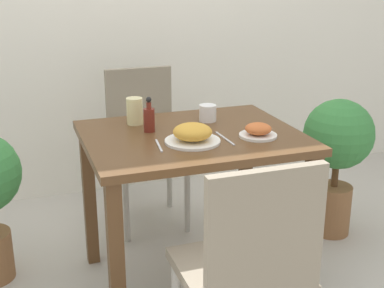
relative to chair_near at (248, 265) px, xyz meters
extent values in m
plane|color=#B7B2A8|center=(0.06, 0.75, -0.53)|extent=(16.00, 16.00, 0.00)
cube|color=brown|center=(0.06, 0.75, 0.22)|extent=(0.97, 0.79, 0.04)
cube|color=brown|center=(-0.38, 0.41, -0.16)|extent=(0.06, 0.06, 0.73)
cube|color=brown|center=(0.49, 0.41, -0.16)|extent=(0.06, 0.06, 0.73)
cube|color=brown|center=(-0.38, 1.09, -0.16)|extent=(0.06, 0.06, 0.73)
cube|color=brown|center=(0.49, 1.09, -0.16)|extent=(0.06, 0.06, 0.73)
cube|color=gray|center=(0.00, 0.08, -0.07)|extent=(0.42, 0.42, 0.04)
cube|color=gray|center=(0.00, -0.11, 0.17)|extent=(0.40, 0.04, 0.44)
cube|color=gray|center=(0.02, 1.42, -0.07)|extent=(0.42, 0.42, 0.04)
cube|color=gray|center=(0.02, 1.62, 0.17)|extent=(0.40, 0.04, 0.44)
cylinder|color=#B7B2A8|center=(-0.16, 1.24, -0.31)|extent=(0.03, 0.03, 0.44)
cylinder|color=#B7B2A8|center=(0.20, 1.24, -0.31)|extent=(0.03, 0.03, 0.44)
cylinder|color=#B7B2A8|center=(-0.16, 1.60, -0.31)|extent=(0.03, 0.03, 0.44)
cylinder|color=#B7B2A8|center=(0.20, 1.60, -0.31)|extent=(0.03, 0.03, 0.44)
cylinder|color=white|center=(0.02, 0.63, 0.25)|extent=(0.24, 0.24, 0.01)
ellipsoid|color=gold|center=(0.02, 0.63, 0.29)|extent=(0.17, 0.17, 0.07)
cylinder|color=white|center=(0.32, 0.61, 0.25)|extent=(0.17, 0.17, 0.01)
ellipsoid|color=#CC6633|center=(0.32, 0.61, 0.28)|extent=(0.12, 0.12, 0.05)
cylinder|color=white|center=(0.20, 0.92, 0.28)|extent=(0.08, 0.08, 0.08)
cylinder|color=beige|center=(-0.15, 0.99, 0.30)|extent=(0.08, 0.08, 0.13)
cylinder|color=maroon|center=(-0.12, 0.85, 0.30)|extent=(0.05, 0.05, 0.11)
cylinder|color=maroon|center=(-0.12, 0.85, 0.36)|extent=(0.02, 0.02, 0.03)
sphere|color=black|center=(-0.12, 0.85, 0.39)|extent=(0.03, 0.03, 0.03)
cube|color=silver|center=(-0.13, 0.63, 0.24)|extent=(0.03, 0.16, 0.00)
cube|color=silver|center=(0.17, 0.63, 0.24)|extent=(0.01, 0.20, 0.00)
cylinder|color=brown|center=(0.99, 0.96, -0.38)|extent=(0.21, 0.21, 0.29)
cylinder|color=brown|center=(0.99, 0.96, -0.17)|extent=(0.04, 0.04, 0.12)
sphere|color=#387F3D|center=(0.99, 0.96, 0.08)|extent=(0.39, 0.39, 0.39)
camera|label=1|loc=(-0.70, -1.44, 0.97)|focal=50.00mm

